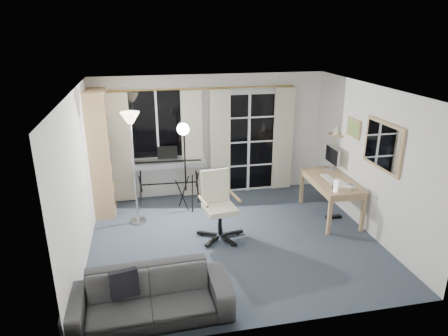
# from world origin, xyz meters

# --- Properties ---
(floor) EXTENTS (4.50, 4.00, 0.02)m
(floor) POSITION_xyz_m (0.00, 0.00, -0.01)
(floor) COLOR #343B4C
(floor) RESTS_ON ground
(window) EXTENTS (1.20, 0.08, 1.40)m
(window) POSITION_xyz_m (-1.05, 1.97, 1.50)
(window) COLOR white
(window) RESTS_ON floor
(french_door) EXTENTS (1.32, 0.09, 2.11)m
(french_door) POSITION_xyz_m (0.75, 1.97, 1.03)
(french_door) COLOR white
(french_door) RESTS_ON floor
(curtains) EXTENTS (3.60, 0.07, 2.13)m
(curtains) POSITION_xyz_m (-0.14, 1.88, 1.09)
(curtains) COLOR gold
(curtains) RESTS_ON floor
(bookshelf) EXTENTS (0.39, 1.05, 2.24)m
(bookshelf) POSITION_xyz_m (-2.13, 1.64, 1.06)
(bookshelf) COLOR tan
(bookshelf) RESTS_ON floor
(torchiere_lamp) EXTENTS (0.33, 0.33, 1.95)m
(torchiere_lamp) POSITION_xyz_m (-1.51, 0.95, 1.57)
(torchiere_lamp) COLOR #B2B2B7
(torchiere_lamp) RESTS_ON floor
(keyboard_piano) EXTENTS (1.42, 0.73, 1.02)m
(keyboard_piano) POSITION_xyz_m (-0.89, 1.70, 0.77)
(keyboard_piano) COLOR black
(keyboard_piano) RESTS_ON floor
(studio_light) EXTENTS (0.35, 0.36, 1.73)m
(studio_light) POSITION_xyz_m (-0.62, 1.22, 1.39)
(studio_light) COLOR black
(studio_light) RESTS_ON floor
(office_chair) EXTENTS (0.76, 0.76, 1.10)m
(office_chair) POSITION_xyz_m (-0.22, 0.22, 0.65)
(office_chair) COLOR black
(office_chair) RESTS_ON floor
(desk) EXTENTS (0.69, 1.35, 0.71)m
(desk) POSITION_xyz_m (1.88, 0.48, 0.63)
(desk) COLOR #A07852
(desk) RESTS_ON floor
(monitor) EXTENTS (0.17, 0.51, 0.45)m
(monitor) POSITION_xyz_m (2.08, 0.93, 0.98)
(monitor) COLOR silver
(monitor) RESTS_ON desk
(desk_clutter) EXTENTS (0.43, 0.81, 0.90)m
(desk_clutter) POSITION_xyz_m (1.82, 0.26, 0.56)
(desk_clutter) COLOR white
(desk_clutter) RESTS_ON desk
(mug) EXTENTS (0.12, 0.09, 0.12)m
(mug) POSITION_xyz_m (1.98, -0.02, 0.77)
(mug) COLOR silver
(mug) RESTS_ON desk
(wall_mirror) EXTENTS (0.04, 0.94, 0.74)m
(wall_mirror) POSITION_xyz_m (2.22, -0.35, 1.55)
(wall_mirror) COLOR tan
(wall_mirror) RESTS_ON floor
(framed_print) EXTENTS (0.03, 0.42, 0.32)m
(framed_print) POSITION_xyz_m (2.23, 0.55, 1.60)
(framed_print) COLOR tan
(framed_print) RESTS_ON floor
(wall_shelf) EXTENTS (0.16, 0.30, 0.18)m
(wall_shelf) POSITION_xyz_m (2.16, 1.05, 1.41)
(wall_shelf) COLOR tan
(wall_shelf) RESTS_ON floor
(sofa) EXTENTS (1.92, 0.62, 0.74)m
(sofa) POSITION_xyz_m (-1.37, -1.55, 0.37)
(sofa) COLOR #28282A
(sofa) RESTS_ON floor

